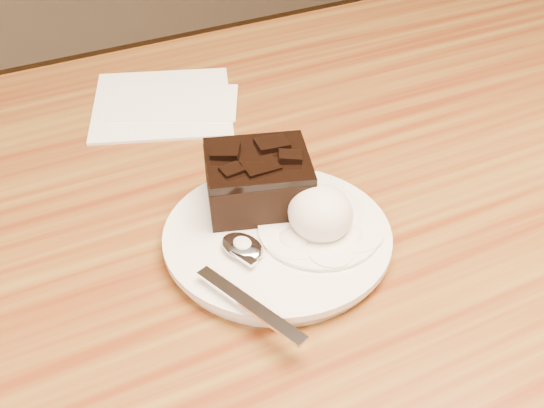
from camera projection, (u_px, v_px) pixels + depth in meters
name	position (u px, v px, depth m)	size (l,w,h in m)	color
plate	(277.00, 240.00, 0.59)	(0.20, 0.20, 0.02)	white
brownie	(258.00, 183.00, 0.61)	(0.09, 0.08, 0.04)	black
ice_cream_scoop	(320.00, 213.00, 0.58)	(0.05, 0.06, 0.05)	silver
melt_puddle	(320.00, 229.00, 0.59)	(0.11, 0.11, 0.00)	white
spoon	(243.00, 248.00, 0.56)	(0.03, 0.16, 0.01)	silver
napkin	(162.00, 102.00, 0.78)	(0.15, 0.15, 0.01)	white
crumb_a	(310.00, 214.00, 0.60)	(0.01, 0.01, 0.00)	black
crumb_b	(346.00, 247.00, 0.57)	(0.01, 0.01, 0.00)	black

